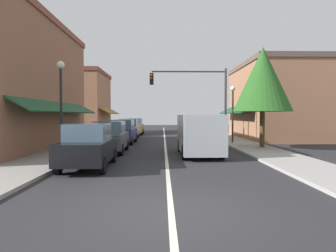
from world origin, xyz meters
TOP-DOWN VIEW (x-y plane):
  - ground_plane at (0.00, 18.00)m, footprint 80.00×80.00m
  - sidewalk_left at (-5.50, 18.00)m, footprint 2.60×56.00m
  - sidewalk_right at (5.50, 18.00)m, footprint 2.60×56.00m
  - lane_center_stripe at (0.00, 18.00)m, footprint 0.14×52.00m
  - storefront_left_block at (-9.68, 12.00)m, footprint 7.08×14.20m
  - storefront_right_block at (9.66, 20.00)m, footprint 7.04×10.20m
  - storefront_far_left at (-9.06, 28.00)m, footprint 5.85×8.20m
  - parked_car_nearest_left at (-3.14, 5.50)m, footprint 1.85×4.14m
  - parked_car_second_left at (-3.13, 10.37)m, footprint 1.82×4.12m
  - parked_car_third_left at (-3.14, 15.78)m, footprint 1.86×4.14m
  - parked_car_far_left at (-3.27, 20.67)m, footprint 1.86×4.14m
  - parked_car_distant_left at (-3.16, 25.90)m, footprint 1.80×4.11m
  - van_in_lane at (1.72, 9.25)m, footprint 2.04×5.20m
  - traffic_signal_mast_arm at (2.68, 17.20)m, footprint 6.08×0.50m
  - street_lamp_left_near at (-5.02, 7.93)m, footprint 0.36×0.36m
  - street_lamp_right_mid at (4.88, 15.13)m, footprint 0.36×0.36m
  - tree_right_near at (5.98, 11.95)m, footprint 3.59×3.59m

SIDE VIEW (x-z plane):
  - ground_plane at x=0.00m, z-range 0.00..0.00m
  - lane_center_stripe at x=0.00m, z-range 0.00..0.01m
  - sidewalk_left at x=-5.50m, z-range 0.00..0.12m
  - sidewalk_right at x=5.50m, z-range 0.00..0.12m
  - parked_car_nearest_left at x=-3.14m, z-range -0.01..1.76m
  - parked_car_second_left at x=-3.13m, z-range -0.01..1.76m
  - parked_car_third_left at x=-3.14m, z-range -0.01..1.76m
  - parked_car_far_left at x=-3.27m, z-range -0.01..1.76m
  - parked_car_distant_left at x=-3.16m, z-range -0.01..1.76m
  - van_in_lane at x=1.72m, z-range 0.09..2.21m
  - street_lamp_right_mid at x=4.88m, z-range 0.78..4.99m
  - street_lamp_left_near at x=-5.02m, z-range 0.82..5.50m
  - storefront_right_block at x=9.66m, z-range 0.00..6.68m
  - storefront_far_left at x=-9.06m, z-range 0.00..7.03m
  - traffic_signal_mast_arm at x=2.68m, z-range 1.12..6.91m
  - storefront_left_block at x=-9.68m, z-range 0.00..8.09m
  - tree_right_near at x=5.98m, z-range 1.15..7.44m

